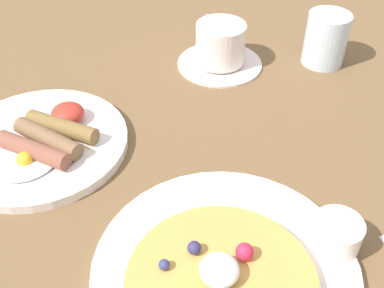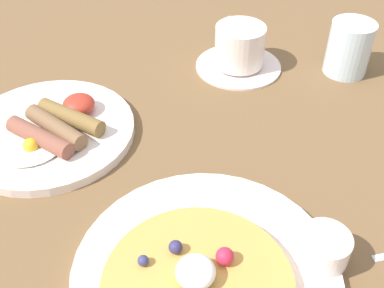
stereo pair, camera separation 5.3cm
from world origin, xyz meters
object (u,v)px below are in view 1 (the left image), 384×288
object	(u,v)px
water_glass	(326,39)
coffee_saucer	(220,63)
breakfast_plate	(39,144)
coffee_cup	(220,42)
pancake_plate	(225,269)
syrup_ramekin	(337,233)

from	to	relation	value
water_glass	coffee_saucer	bearing A→B (deg)	150.77
breakfast_plate	coffee_cup	bearing A→B (deg)	7.92
breakfast_plate	water_glass	size ratio (longest dim) A/B	2.74
coffee_saucer	pancake_plate	bearing A→B (deg)	-124.05
water_glass	breakfast_plate	bearing A→B (deg)	175.05
pancake_plate	breakfast_plate	distance (cm)	30.30
coffee_saucer	coffee_cup	size ratio (longest dim) A/B	1.26
syrup_ramekin	pancake_plate	bearing A→B (deg)	161.61
coffee_saucer	water_glass	bearing A→B (deg)	-29.23
breakfast_plate	coffee_cup	size ratio (longest dim) A/B	2.09
syrup_ramekin	coffee_cup	distance (cm)	38.59
pancake_plate	breakfast_plate	bearing A→B (deg)	108.41
breakfast_plate	water_glass	distance (cm)	47.09
syrup_ramekin	coffee_cup	xyz separation A→B (cm)	(11.16, 36.91, 1.32)
coffee_cup	water_glass	bearing A→B (deg)	-29.77
breakfast_plate	coffee_cup	xyz separation A→B (cm)	(31.92, 4.44, 3.46)
coffee_saucer	water_glass	distance (cm)	17.49
syrup_ramekin	coffee_saucer	size ratio (longest dim) A/B	0.37
coffee_cup	water_glass	world-z (taller)	water_glass
pancake_plate	water_glass	distance (cm)	44.80
pancake_plate	syrup_ramekin	distance (cm)	12.00
breakfast_plate	coffee_cup	world-z (taller)	coffee_cup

